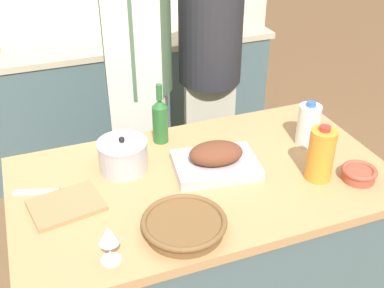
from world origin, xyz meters
name	(u,v)px	position (x,y,z in m)	size (l,w,h in m)	color
kitchen_island	(202,255)	(0.00, 0.00, 0.43)	(1.51, 0.86, 0.87)	#4C666B
back_counter	(117,98)	(0.00, 1.67, 0.45)	(2.17, 0.60, 0.90)	#4C666B
roasting_pan	(216,160)	(0.06, 0.03, 0.91)	(0.37, 0.29, 0.12)	#BCBCC1
wicker_basket	(184,225)	(-0.18, -0.28, 0.89)	(0.30, 0.30, 0.05)	brown
cutting_board	(66,204)	(-0.54, 0.00, 0.87)	(0.28, 0.23, 0.02)	#AD7F51
stock_pot	(123,155)	(-0.28, 0.17, 0.93)	(0.20, 0.20, 0.15)	#B7B7BC
mixing_bowl	(359,173)	(0.57, -0.23, 0.89)	(0.14, 0.14, 0.05)	#A84C38
juice_jug	(321,154)	(0.42, -0.17, 0.98)	(0.10, 0.10, 0.23)	orange
milk_jug	(308,125)	(0.52, 0.08, 0.96)	(0.10, 0.10, 0.20)	white
wine_bottle_green	(160,120)	(-0.07, 0.33, 0.97)	(0.07, 0.07, 0.28)	#28662D
wine_glass_left	(108,237)	(-0.45, -0.32, 0.97)	(0.07, 0.07, 0.14)	silver
knife_chef	(53,192)	(-0.58, 0.11, 0.87)	(0.27, 0.11, 0.01)	#B7B7BC
condiment_bottle_tall	(218,9)	(0.82, 1.75, 0.99)	(0.07, 0.07, 0.19)	#332D28
person_cook_aproned	(138,66)	(-0.01, 0.91, 1.00)	(0.38, 0.40, 1.79)	beige
person_cook_guest	(210,59)	(0.41, 0.92, 0.97)	(0.36, 0.36, 1.75)	beige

